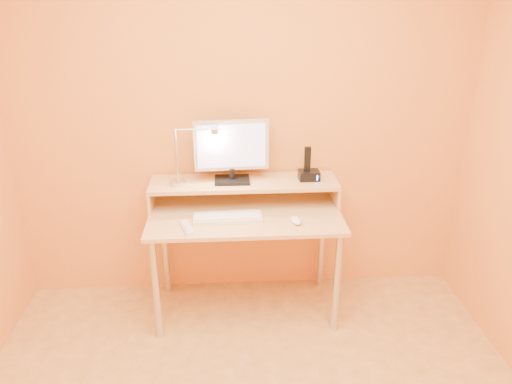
{
  "coord_description": "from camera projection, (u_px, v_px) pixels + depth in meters",
  "views": [
    {
      "loc": [
        -0.1,
        -1.56,
        2.06
      ],
      "look_at": [
        0.06,
        1.13,
        0.89
      ],
      "focal_mm": 34.31,
      "sensor_mm": 36.0,
      "label": 1
    }
  ],
  "objects": [
    {
      "name": "desk_leg_bl",
      "position": [
        165.0,
        248.0,
        3.4
      ],
      "size": [
        0.04,
        0.04,
        0.69
      ],
      "primitive_type": "cylinder",
      "color": "silver",
      "rests_on": "floor"
    },
    {
      "name": "monitor_screen",
      "position": [
        231.0,
        146.0,
        3.02
      ],
      "size": [
        0.42,
        0.03,
        0.28
      ],
      "primitive_type": "cube",
      "rotation": [
        0.0,
        0.0,
        0.06
      ],
      "color": "silver",
      "rests_on": "monitor_panel"
    },
    {
      "name": "phone_dock",
      "position": [
        309.0,
        175.0,
        3.14
      ],
      "size": [
        0.13,
        0.1,
        0.06
      ],
      "primitive_type": "cube",
      "rotation": [
        0.0,
        0.0,
        0.03
      ],
      "color": "black",
      "rests_on": "desk_shelf"
    },
    {
      "name": "lamp_bulb",
      "position": [
        215.0,
        134.0,
        2.96
      ],
      "size": [
        0.03,
        0.03,
        0.0
      ],
      "primitive_type": "cylinder",
      "color": "#FFEAC6",
      "rests_on": "lamp_head"
    },
    {
      "name": "desk_shelf",
      "position": [
        244.0,
        183.0,
        3.13
      ],
      "size": [
        1.2,
        0.3,
        0.02
      ],
      "primitive_type": "cube",
      "color": "tan",
      "rests_on": "desk_lower"
    },
    {
      "name": "monitor_back",
      "position": [
        231.0,
        144.0,
        3.06
      ],
      "size": [
        0.42,
        0.04,
        0.27
      ],
      "primitive_type": "cube",
      "rotation": [
        0.0,
        0.0,
        0.06
      ],
      "color": "black",
      "rests_on": "monitor_panel"
    },
    {
      "name": "desk_leg_fl",
      "position": [
        156.0,
        290.0,
        2.94
      ],
      "size": [
        0.04,
        0.04,
        0.69
      ],
      "primitive_type": "cylinder",
      "color": "silver",
      "rests_on": "floor"
    },
    {
      "name": "keyboard",
      "position": [
        228.0,
        218.0,
        2.97
      ],
      "size": [
        0.42,
        0.14,
        0.02
      ],
      "primitive_type": "cube",
      "rotation": [
        0.0,
        0.0,
        0.03
      ],
      "color": "silver",
      "rests_on": "desk_lower"
    },
    {
      "name": "shelf_riser_left",
      "position": [
        152.0,
        197.0,
        3.13
      ],
      "size": [
        0.02,
        0.3,
        0.14
      ],
      "primitive_type": "cube",
      "color": "tan",
      "rests_on": "desk_lower"
    },
    {
      "name": "desk_lower",
      "position": [
        245.0,
        215.0,
        3.06
      ],
      "size": [
        1.2,
        0.6,
        0.02
      ],
      "primitive_type": "cube",
      "color": "tan",
      "rests_on": "floor"
    },
    {
      "name": "lamp_head",
      "position": [
        215.0,
        131.0,
        2.95
      ],
      "size": [
        0.04,
        0.04,
        0.03
      ],
      "primitive_type": "cylinder",
      "color": "silver",
      "rests_on": "lamp_arm"
    },
    {
      "name": "lamp_post",
      "position": [
        176.0,
        156.0,
        3.0
      ],
      "size": [
        0.01,
        0.01,
        0.33
      ],
      "primitive_type": "cylinder",
      "color": "silver",
      "rests_on": "lamp_base"
    },
    {
      "name": "remote_control",
      "position": [
        187.0,
        227.0,
        2.86
      ],
      "size": [
        0.1,
        0.18,
        0.02
      ],
      "primitive_type": "cube",
      "rotation": [
        0.0,
        0.0,
        0.29
      ],
      "color": "silver",
      "rests_on": "desk_lower"
    },
    {
      "name": "desk_leg_br",
      "position": [
        322.0,
        243.0,
        3.46
      ],
      "size": [
        0.04,
        0.04,
        0.69
      ],
      "primitive_type": "cylinder",
      "color": "silver",
      "rests_on": "floor"
    },
    {
      "name": "phone_led",
      "position": [
        317.0,
        178.0,
        3.09
      ],
      "size": [
        0.01,
        0.0,
        0.04
      ],
      "primitive_type": "cube",
      "color": "#277FF6",
      "rests_on": "phone_dock"
    },
    {
      "name": "mouse",
      "position": [
        296.0,
        220.0,
        2.93
      ],
      "size": [
        0.07,
        0.11,
        0.04
      ],
      "primitive_type": "ellipsoid",
      "rotation": [
        0.0,
        0.0,
        0.15
      ],
      "color": "white",
      "rests_on": "desk_lower"
    },
    {
      "name": "desk_leg_fr",
      "position": [
        337.0,
        284.0,
        3.0
      ],
      "size": [
        0.04,
        0.04,
        0.69
      ],
      "primitive_type": "cylinder",
      "color": "silver",
      "rests_on": "floor"
    },
    {
      "name": "lamp_base",
      "position": [
        178.0,
        182.0,
        3.07
      ],
      "size": [
        0.1,
        0.1,
        0.02
      ],
      "primitive_type": "cylinder",
      "color": "silver",
      "rests_on": "desk_shelf"
    },
    {
      "name": "monitor_panel",
      "position": [
        231.0,
        145.0,
        3.04
      ],
      "size": [
        0.47,
        0.06,
        0.32
      ],
      "primitive_type": "cube",
      "rotation": [
        0.0,
        0.0,
        0.06
      ],
      "color": "silver",
      "rests_on": "monitor_neck"
    },
    {
      "name": "monitor_neck",
      "position": [
        232.0,
        174.0,
        3.1
      ],
      "size": [
        0.04,
        0.04,
        0.07
      ],
      "primitive_type": "cylinder",
      "color": "black",
      "rests_on": "monitor_foot"
    },
    {
      "name": "lamp_arm",
      "position": [
        195.0,
        129.0,
        2.94
      ],
      "size": [
        0.24,
        0.01,
        0.01
      ],
      "primitive_type": "cylinder",
      "rotation": [
        0.0,
        1.57,
        0.0
      ],
      "color": "silver",
      "rests_on": "lamp_post"
    },
    {
      "name": "shelf_riser_right",
      "position": [
        334.0,
        192.0,
        3.2
      ],
      "size": [
        0.02,
        0.3,
        0.14
      ],
      "primitive_type": "cube",
      "color": "tan",
      "rests_on": "desk_lower"
    },
    {
      "name": "phone_handset",
      "position": [
        307.0,
        159.0,
        3.09
      ],
      "size": [
        0.04,
        0.03,
        0.16
      ],
      "primitive_type": "cube",
      "rotation": [
        0.0,
        0.0,
        0.03
      ],
      "color": "black",
      "rests_on": "phone_dock"
    },
    {
      "name": "wall_back",
      "position": [
        242.0,
        118.0,
        3.13
      ],
      "size": [
        3.0,
        0.04,
        2.5
      ],
      "primitive_type": "cube",
      "color": "orange",
      "rests_on": "floor"
    },
    {
      "name": "monitor_foot",
      "position": [
        232.0,
        180.0,
        3.12
      ],
      "size": [
        0.22,
        0.16,
        0.02
      ],
      "primitive_type": "cube",
      "color": "black",
      "rests_on": "desk_shelf"
    }
  ]
}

